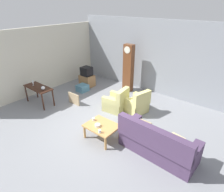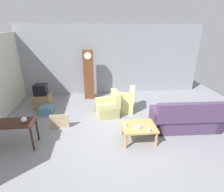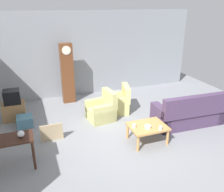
{
  "view_description": "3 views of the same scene",
  "coord_description": "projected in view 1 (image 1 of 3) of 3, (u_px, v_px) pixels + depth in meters",
  "views": [
    {
      "loc": [
        3.56,
        -4.02,
        3.8
      ],
      "look_at": [
        -0.07,
        0.46,
        0.95
      ],
      "focal_mm": 30.58,
      "sensor_mm": 36.0,
      "label": 1
    },
    {
      "loc": [
        -0.88,
        -4.79,
        3.11
      ],
      "look_at": [
        -0.32,
        0.56,
        0.98
      ],
      "focal_mm": 28.51,
      "sensor_mm": 36.0,
      "label": 2
    },
    {
      "loc": [
        -2.45,
        -5.39,
        3.49
      ],
      "look_at": [
        -0.32,
        0.42,
        1.04
      ],
      "focal_mm": 38.31,
      "sensor_mm": 36.0,
      "label": 3
    }
  ],
  "objects": [
    {
      "name": "wine_glass_mid",
      "position": [
        33.0,
        82.0,
        7.71
      ],
      "size": [
        0.06,
        0.06,
        0.2
      ],
      "color": "silver",
      "rests_on": "console_table_dark"
    },
    {
      "name": "couch_floral",
      "position": [
        157.0,
        144.0,
        5.15
      ],
      "size": [
        2.13,
        0.97,
        1.04
      ],
      "color": "#4C3856",
      "rests_on": "ground_plane"
    },
    {
      "name": "tv_stand_cabinet",
      "position": [
        87.0,
        81.0,
        9.51
      ],
      "size": [
        0.68,
        0.52,
        0.56
      ],
      "primitive_type": "cube",
      "color": "#997047",
      "rests_on": "ground_plane"
    },
    {
      "name": "glass_dome_cloche",
      "position": [
        43.0,
        88.0,
        7.35
      ],
      "size": [
        0.15,
        0.15,
        0.15
      ],
      "primitive_type": "sphere",
      "color": "silver",
      "rests_on": "console_table_dark"
    },
    {
      "name": "framed_picture_leaning",
      "position": [
        74.0,
        99.0,
        7.81
      ],
      "size": [
        0.6,
        0.05,
        0.47
      ],
      "primitive_type": "cube",
      "color": "tan",
      "rests_on": "ground_plane"
    },
    {
      "name": "grandfather_clock",
      "position": [
        128.0,
        68.0,
        8.66
      ],
      "size": [
        0.44,
        0.3,
        2.17
      ],
      "color": "brown",
      "rests_on": "ground_plane"
    },
    {
      "name": "garage_door_wall",
      "position": [
        159.0,
        58.0,
        8.29
      ],
      "size": [
        8.4,
        0.16,
        3.2
      ],
      "primitive_type": "cube",
      "color": "gray",
      "rests_on": "ground_plane"
    },
    {
      "name": "cup_blue_rimmed",
      "position": [
        100.0,
        131.0,
        5.38
      ],
      "size": [
        0.08,
        0.08,
        0.1
      ],
      "primitive_type": "cylinder",
      "color": "silver",
      "rests_on": "coffee_table_wood"
    },
    {
      "name": "armchair_olive_far",
      "position": [
        136.0,
        105.0,
        7.22
      ],
      "size": [
        0.95,
        0.93,
        0.92
      ],
      "color": "#DBD17C",
      "rests_on": "ground_plane"
    },
    {
      "name": "cup_white_porcelain",
      "position": [
        93.0,
        119.0,
        5.94
      ],
      "size": [
        0.09,
        0.09,
        0.09
      ],
      "primitive_type": "cylinder",
      "color": "white",
      "rests_on": "coffee_table_wood"
    },
    {
      "name": "pegboard_wall_left",
      "position": [
        39.0,
        61.0,
        8.5
      ],
      "size": [
        0.12,
        6.4,
        2.88
      ],
      "primitive_type": "cube",
      "color": "beige",
      "rests_on": "ground_plane"
    },
    {
      "name": "coffee_table_wood",
      "position": [
        102.0,
        127.0,
        5.76
      ],
      "size": [
        0.96,
        0.76,
        0.47
      ],
      "color": "tan",
      "rests_on": "ground_plane"
    },
    {
      "name": "storage_box_blue",
      "position": [
        82.0,
        88.0,
        8.98
      ],
      "size": [
        0.46,
        0.48,
        0.31
      ],
      "primitive_type": "cube",
      "color": "teal",
      "rests_on": "ground_plane"
    },
    {
      "name": "tv_crt",
      "position": [
        87.0,
        71.0,
        9.3
      ],
      "size": [
        0.48,
        0.44,
        0.42
      ],
      "primitive_type": "cube",
      "color": "black",
      "rests_on": "tv_stand_cabinet"
    },
    {
      "name": "ground_plane",
      "position": [
        105.0,
        126.0,
        6.49
      ],
      "size": [
        10.4,
        10.4,
        0.0
      ],
      "primitive_type": "plane",
      "color": "gray"
    },
    {
      "name": "bowl_white_stacked",
      "position": [
        97.0,
        125.0,
        5.66
      ],
      "size": [
        0.16,
        0.16,
        0.07
      ],
      "primitive_type": "cylinder",
      "color": "white",
      "rests_on": "coffee_table_wood"
    },
    {
      "name": "wine_glass_tall",
      "position": [
        33.0,
        81.0,
        7.87
      ],
      "size": [
        0.06,
        0.06,
        0.19
      ],
      "color": "silver",
      "rests_on": "console_table_dark"
    },
    {
      "name": "console_table_dark",
      "position": [
        38.0,
        89.0,
        7.67
      ],
      "size": [
        1.3,
        0.56,
        0.74
      ],
      "color": "#381E14",
      "rests_on": "ground_plane"
    },
    {
      "name": "armchair_olive_near",
      "position": [
        116.0,
        103.0,
        7.35
      ],
      "size": [
        0.88,
        0.86,
        0.92
      ],
      "color": "#CCC67A",
      "rests_on": "ground_plane"
    }
  ]
}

